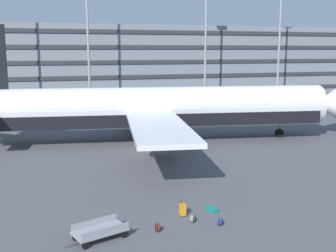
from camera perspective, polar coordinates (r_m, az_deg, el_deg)
ground_plane at (r=38.52m, az=-3.63°, el=-3.35°), size 600.00×600.00×0.00m
terminal_structure at (r=85.99m, az=-11.13°, el=8.69°), size 123.28×17.17×13.77m
airliner at (r=41.72m, az=-2.05°, el=2.35°), size 40.79×33.04×11.45m
light_mast_center_left at (r=69.77m, az=-10.94°, el=13.29°), size 1.80×0.50×22.40m
light_mast_center_right at (r=74.61m, az=5.18°, el=12.75°), size 1.80×0.50×21.18m
light_mast_right at (r=81.13m, az=15.04°, el=12.49°), size 1.80×0.50×21.84m
suitcase_red at (r=23.68m, az=2.02°, el=-11.32°), size 0.30×0.40×0.82m
suitcase_scuffed at (r=24.48m, az=5.97°, el=-11.27°), size 0.57×0.87×0.24m
backpack_black at (r=22.72m, az=7.09°, el=-12.86°), size 0.36×0.29×0.46m
backpack_silver at (r=21.82m, az=-1.35°, el=-13.67°), size 0.34×0.38×0.55m
backpack_purple at (r=22.97m, az=3.35°, el=-12.52°), size 0.42×0.41×0.46m
baggage_cart at (r=21.23m, az=-9.26°, el=-13.96°), size 3.34×2.09×0.82m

